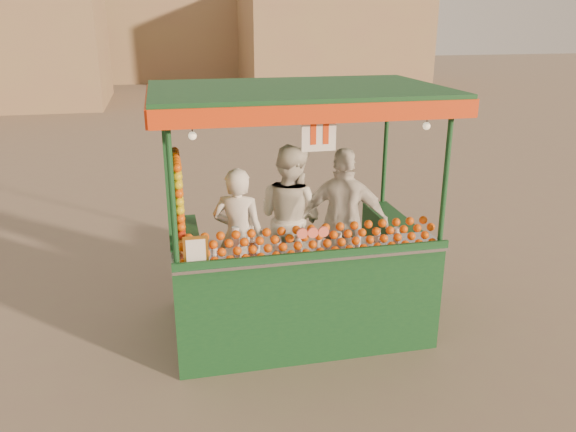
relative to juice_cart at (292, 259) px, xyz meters
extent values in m
plane|color=#756153|center=(0.51, 0.15, -0.91)|extent=(90.00, 90.00, 0.00)
cube|color=#8B774F|center=(7.51, 24.15, 1.59)|extent=(9.00, 6.00, 5.00)
cube|color=#8B774F|center=(-1.49, 30.15, 2.59)|extent=(14.00, 7.00, 7.00)
cube|color=#103C1D|center=(0.08, 0.15, -0.75)|extent=(2.81, 1.73, 0.32)
cylinder|color=black|center=(-0.89, 0.15, -0.72)|extent=(0.39, 0.11, 0.39)
cylinder|color=black|center=(1.05, 0.15, -0.72)|extent=(0.39, 0.11, 0.39)
cube|color=#103C1D|center=(0.08, -0.55, -0.15)|extent=(2.81, 0.32, 0.86)
cube|color=#103C1D|center=(-1.16, 0.25, -0.15)|extent=(0.32, 1.40, 0.86)
cube|color=#103C1D|center=(1.32, 0.25, -0.15)|extent=(0.32, 1.40, 0.86)
cube|color=#B2B2B7|center=(0.08, -0.52, 0.29)|extent=(2.81, 0.50, 0.03)
cylinder|color=#103C1D|center=(-1.27, -0.66, 1.03)|extent=(0.05, 0.05, 1.51)
cylinder|color=#103C1D|center=(1.43, -0.66, 1.03)|extent=(0.05, 0.05, 1.51)
cylinder|color=#103C1D|center=(-1.27, 0.96, 1.03)|extent=(0.05, 0.05, 1.51)
cylinder|color=#103C1D|center=(1.43, 0.96, 1.03)|extent=(0.05, 0.05, 1.51)
cube|color=#103C1D|center=(0.08, 0.15, 1.83)|extent=(3.02, 1.94, 0.09)
cube|color=red|center=(0.08, -0.82, 1.74)|extent=(3.02, 0.04, 0.17)
cube|color=red|center=(0.08, 1.12, 1.74)|extent=(3.02, 0.04, 0.17)
cube|color=red|center=(-1.43, 0.15, 1.74)|extent=(0.04, 1.94, 0.17)
cube|color=red|center=(1.59, 0.15, 1.74)|extent=(0.04, 1.94, 0.17)
cylinder|color=#FF684D|center=(0.06, -0.66, 0.56)|extent=(0.11, 0.03, 0.11)
cube|color=orange|center=(-1.09, -0.66, 0.46)|extent=(0.24, 0.02, 0.30)
cube|color=white|center=(0.08, -0.74, 1.55)|extent=(0.32, 0.02, 0.32)
sphere|color=#FFE5B2|center=(-1.06, -0.59, 1.55)|extent=(0.08, 0.08, 0.08)
sphere|color=#FFE5B2|center=(1.21, -0.59, 1.55)|extent=(0.08, 0.08, 0.08)
imported|color=white|center=(-0.56, 0.24, 0.22)|extent=(0.69, 0.57, 1.61)
imported|color=white|center=(0.10, 0.55, 0.30)|extent=(1.06, 1.09, 1.77)
imported|color=white|center=(0.67, 0.24, 0.30)|extent=(1.12, 0.75, 1.76)
camera|label=1|loc=(-1.31, -5.73, 2.57)|focal=35.68mm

